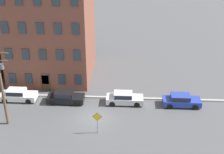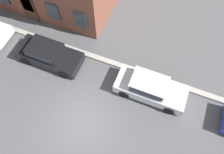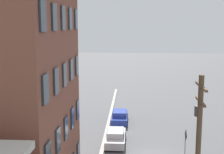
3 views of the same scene
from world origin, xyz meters
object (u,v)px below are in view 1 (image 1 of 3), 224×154
(car_blue, at_px, (181,100))
(car_silver, at_px, (124,98))
(car_white, at_px, (18,95))
(caution_sign, at_px, (97,119))
(utility_pole, at_px, (1,83))
(car_black, at_px, (65,97))

(car_blue, bearing_deg, car_silver, 178.90)
(car_white, height_order, caution_sign, caution_sign)
(car_blue, bearing_deg, utility_pole, -165.62)
(car_silver, relative_size, car_blue, 1.00)
(car_black, xyz_separation_m, caution_sign, (4.49, -5.96, 0.91))
(car_blue, height_order, utility_pole, utility_pole)
(car_white, bearing_deg, car_black, -1.88)
(caution_sign, bearing_deg, utility_pole, 173.46)
(car_white, bearing_deg, caution_sign, -30.71)
(car_white, height_order, car_silver, same)
(caution_sign, bearing_deg, car_silver, 67.26)
(car_black, height_order, caution_sign, caution_sign)
(car_black, relative_size, car_silver, 1.00)
(car_blue, xyz_separation_m, utility_pole, (-19.05, -4.88, 4.18))
(car_blue, bearing_deg, car_white, 179.56)
(car_white, xyz_separation_m, car_silver, (12.93, -0.02, 0.00))
(car_black, bearing_deg, car_white, 178.12)
(car_white, distance_m, caution_sign, 12.08)
(car_black, distance_m, car_silver, 7.06)
(caution_sign, height_order, utility_pole, utility_pole)
(car_silver, bearing_deg, car_black, -178.60)
(car_white, relative_size, utility_pole, 0.50)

